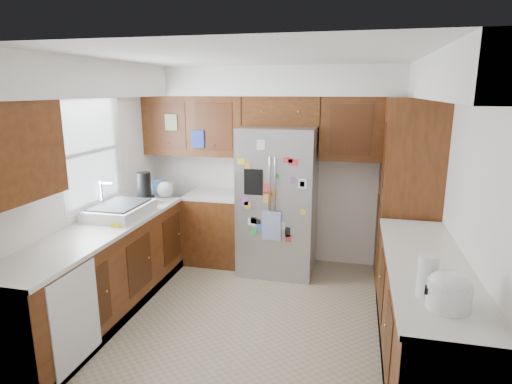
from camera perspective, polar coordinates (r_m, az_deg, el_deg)
floor at (r=4.50m, az=-0.05°, el=-16.17°), size 3.60×3.60×0.00m
room_shell at (r=4.31m, az=-0.32°, el=8.11°), size 3.64×3.24×2.52m
left_counter_run at (r=4.80m, az=-16.21°, el=-9.08°), size 1.36×3.20×0.92m
right_counter_run at (r=3.84m, az=21.40°, el=-15.60°), size 0.63×2.25×0.92m
pantry at (r=5.12m, az=19.61°, el=-0.30°), size 0.60×0.90×2.15m
fridge at (r=5.26m, az=2.96°, el=-1.14°), size 0.90×0.79×1.80m
bridge_cabinet at (r=5.32m, az=3.54°, el=10.75°), size 0.96×0.34×0.35m
fridge_top_items at (r=5.35m, az=2.15°, el=14.03°), size 0.72×0.31×0.27m
sink_assembly at (r=4.74m, az=-17.70°, el=-2.31°), size 0.52×0.72×0.37m
left_counter_clutter at (r=5.32m, az=-13.49°, el=0.34°), size 0.34×0.83×0.38m
rice_cooker at (r=2.91m, az=24.40°, el=-11.79°), size 0.27×0.26×0.23m
paper_towel at (r=3.01m, az=21.88°, el=-10.33°), size 0.13×0.13×0.28m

